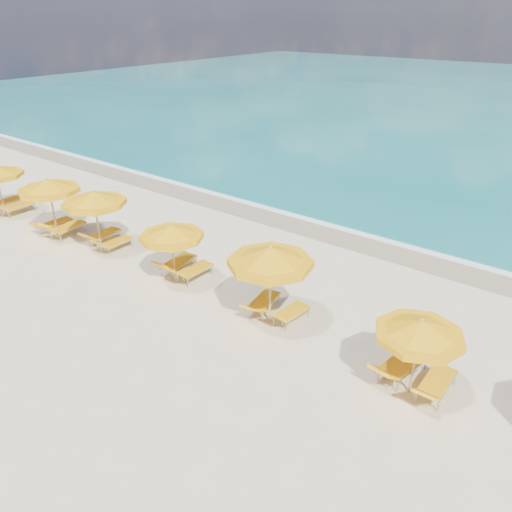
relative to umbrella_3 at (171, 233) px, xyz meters
The scene contains 21 objects.
ground_plane 3.11m from the umbrella_3, ahead, with size 120.00×120.00×0.00m, color beige.
wet_sand_band 7.99m from the umbrella_3, 71.52° to the left, with size 120.00×2.60×0.01m, color tan.
foam_line 8.73m from the umbrella_3, 73.22° to the left, with size 120.00×1.20×0.03m, color white.
whitecap_near 17.43m from the umbrella_3, 101.79° to the left, with size 14.00×0.36×0.05m, color white.
umbrella_1 6.96m from the umbrella_3, behind, with size 2.51×2.51×2.51m.
umbrella_2 4.30m from the umbrella_3, behind, with size 2.86×2.86×2.48m.
umbrella_3 is the anchor object (origin of this frame).
umbrella_4 4.10m from the umbrella_3, ahead, with size 2.98×2.98×2.59m.
umbrella_5 8.72m from the umbrella_3, ahead, with size 2.25×2.25×2.18m.
lounger_0_left 11.65m from the umbrella_3, behind, with size 0.75×1.98×0.90m.
lounger_0_right 10.67m from the umbrella_3, behind, with size 0.69×1.86×0.86m.
lounger_1_left 7.61m from the umbrella_3, behind, with size 0.62×1.78×0.64m.
lounger_1_right 6.66m from the umbrella_3, behind, with size 0.88×1.97×0.95m.
lounger_2_left 5.03m from the umbrella_3, behind, with size 0.81×1.84×0.78m.
lounger_2_right 4.15m from the umbrella_3, behind, with size 0.58×1.62×0.73m.
lounger_3_left 1.83m from the umbrella_3, 128.34° to the left, with size 0.89×1.95×0.88m.
lounger_3_right 1.81m from the umbrella_3, 57.78° to the left, with size 0.65×1.79×0.81m.
lounger_4_left 3.97m from the umbrella_3, ahead, with size 0.86×1.83×0.73m.
lounger_4_right 4.92m from the umbrella_3, ahead, with size 0.68×1.62×0.76m.
lounger_5_left 8.46m from the umbrella_3, ahead, with size 0.97×2.05×0.85m.
lounger_5_right 9.40m from the umbrella_3, ahead, with size 0.63×1.81×0.77m.
Camera 1 is at (9.14, -10.33, 8.64)m, focal length 35.00 mm.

